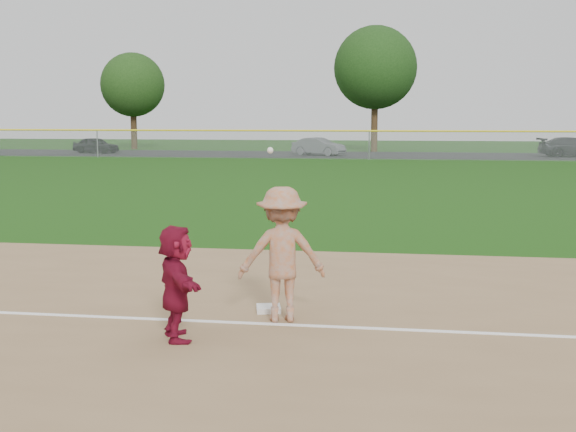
# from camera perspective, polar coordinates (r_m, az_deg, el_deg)

# --- Properties ---
(ground) EXTENTS (160.00, 160.00, 0.00)m
(ground) POSITION_cam_1_polar(r_m,az_deg,el_deg) (11.42, -1.12, -7.51)
(ground) COLOR #17420C
(ground) RESTS_ON ground
(foul_line) EXTENTS (60.00, 0.10, 0.01)m
(foul_line) POSITION_cam_1_polar(r_m,az_deg,el_deg) (10.65, -1.84, -8.51)
(foul_line) COLOR white
(foul_line) RESTS_ON infield_dirt
(parking_asphalt) EXTENTS (120.00, 10.00, 0.01)m
(parking_asphalt) POSITION_cam_1_polar(r_m,az_deg,el_deg) (56.96, 6.64, 4.81)
(parking_asphalt) COLOR black
(parking_asphalt) RESTS_ON ground
(first_base) EXTENTS (0.44, 0.44, 0.08)m
(first_base) POSITION_cam_1_polar(r_m,az_deg,el_deg) (11.32, -1.54, -7.33)
(first_base) COLOR white
(first_base) RESTS_ON infield_dirt
(base_runner) EXTENTS (1.04, 1.52, 1.57)m
(base_runner) POSITION_cam_1_polar(r_m,az_deg,el_deg) (9.88, -8.82, -5.22)
(base_runner) COLOR maroon
(base_runner) RESTS_ON infield_dirt
(car_left) EXTENTS (4.07, 2.34, 1.30)m
(car_left) POSITION_cam_1_polar(r_m,az_deg,el_deg) (61.40, -14.94, 5.44)
(car_left) COLOR black
(car_left) RESTS_ON parking_asphalt
(car_mid) EXTENTS (4.38, 2.95, 1.36)m
(car_mid) POSITION_cam_1_polar(r_m,az_deg,el_deg) (55.97, 2.44, 5.51)
(car_mid) COLOR #5B5D63
(car_mid) RESTS_ON parking_asphalt
(car_right) EXTENTS (5.20, 2.58, 1.45)m
(car_right) POSITION_cam_1_polar(r_m,az_deg,el_deg) (57.96, 21.60, 5.09)
(car_right) COLOR black
(car_right) RESTS_ON parking_asphalt
(first_base_play) EXTENTS (1.43, 1.02, 2.56)m
(first_base_play) POSITION_cam_1_polar(r_m,az_deg,el_deg) (10.62, -0.49, -3.04)
(first_base_play) COLOR gray
(first_base_play) RESTS_ON infield_dirt
(outfield_fence) EXTENTS (110.00, 0.12, 110.00)m
(outfield_fence) POSITION_cam_1_polar(r_m,az_deg,el_deg) (50.90, 6.44, 6.66)
(outfield_fence) COLOR #999EA0
(outfield_fence) RESTS_ON ground
(tree_1) EXTENTS (5.80, 5.80, 8.75)m
(tree_1) POSITION_cam_1_polar(r_m,az_deg,el_deg) (68.21, -12.18, 10.09)
(tree_1) COLOR #322212
(tree_1) RESTS_ON ground
(tree_2) EXTENTS (7.00, 7.00, 10.58)m
(tree_2) POSITION_cam_1_polar(r_m,az_deg,el_deg) (62.51, 6.91, 11.55)
(tree_2) COLOR #382714
(tree_2) RESTS_ON ground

